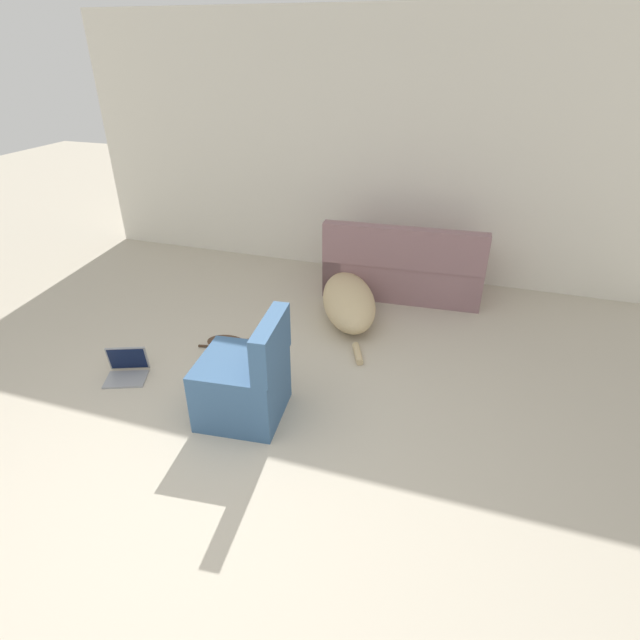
% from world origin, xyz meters
% --- Properties ---
extents(ground_plane, '(20.00, 20.00, 0.00)m').
position_xyz_m(ground_plane, '(0.00, 0.00, 0.00)').
color(ground_plane, '#BCB29E').
extents(wall_back, '(6.68, 0.06, 2.80)m').
position_xyz_m(wall_back, '(0.00, 3.86, 1.40)').
color(wall_back, silver).
rests_on(wall_back, ground_plane).
extents(couch, '(1.71, 0.88, 0.83)m').
position_xyz_m(couch, '(0.68, 3.35, 0.27)').
color(couch, gray).
rests_on(couch, ground_plane).
extents(dog, '(0.91, 1.60, 0.37)m').
position_xyz_m(dog, '(0.26, 2.62, 0.18)').
color(dog, tan).
rests_on(dog, ground_plane).
extents(cat, '(0.54, 0.22, 0.13)m').
position_xyz_m(cat, '(-0.59, 1.66, 0.07)').
color(cat, '#473323').
rests_on(cat, ground_plane).
extents(laptop_open, '(0.41, 0.38, 0.24)m').
position_xyz_m(laptop_open, '(-1.23, 1.03, 0.08)').
color(laptop_open, gray).
rests_on(laptop_open, ground_plane).
extents(side_chair, '(0.65, 0.64, 0.82)m').
position_xyz_m(side_chair, '(-0.05, 0.89, 0.29)').
color(side_chair, '#385B84').
rests_on(side_chair, ground_plane).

